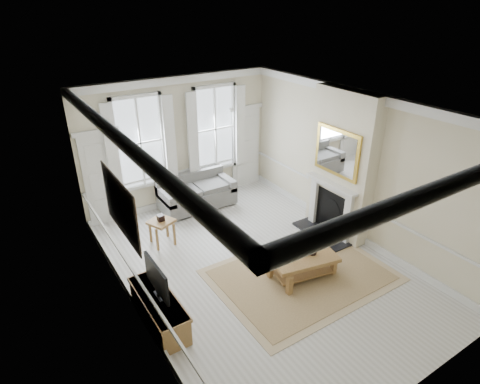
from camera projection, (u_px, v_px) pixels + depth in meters
floor at (257, 267)px, 8.44m from camera, size 7.20×7.20×0.00m
ceiling at (261, 107)px, 6.94m from camera, size 7.20×7.20×0.00m
back_wall at (179, 142)px, 10.40m from camera, size 5.20×0.00×5.20m
left_wall at (127, 234)px, 6.43m from camera, size 0.00×7.20×7.20m
right_wall at (354, 166)px, 8.95m from camera, size 0.00×7.20×7.20m
window_left at (140, 143)px, 9.77m from camera, size 1.26×0.20×2.20m
window_right at (215, 129)px, 10.79m from camera, size 1.26×0.20×2.20m
door_left at (103, 180)px, 9.62m from camera, size 0.90×0.08×2.30m
door_right at (246, 148)px, 11.61m from camera, size 0.90×0.08×2.30m
painting at (120, 207)px, 6.52m from camera, size 0.05×1.66×1.06m
chimney_breast at (342, 165)px, 9.02m from camera, size 0.35×1.70×3.38m
hearth at (321, 234)px, 9.55m from camera, size 0.55×1.50×0.05m
fireplace at (330, 206)px, 9.33m from camera, size 0.21×1.45×1.33m
mirror at (337, 152)px, 8.76m from camera, size 0.06×1.26×1.06m
sofa at (196, 194)px, 10.70m from camera, size 1.96×0.95×0.88m
side_table at (161, 225)px, 9.02m from camera, size 0.65×0.65×0.60m
rug at (301, 275)px, 8.17m from camera, size 3.50×2.60×0.02m
coffee_table at (303, 259)px, 7.99m from camera, size 1.44×1.01×0.49m
ceramic_pot_a at (292, 256)px, 7.85m from camera, size 0.11×0.11×0.11m
ceramic_pot_b at (313, 251)px, 7.99m from camera, size 0.16×0.16×0.11m
bowl at (302, 251)px, 8.04m from camera, size 0.29×0.29×0.06m
tv_stand at (159, 310)px, 6.89m from camera, size 0.49×1.54×0.55m
tv at (157, 278)px, 6.61m from camera, size 0.08×0.90×0.68m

